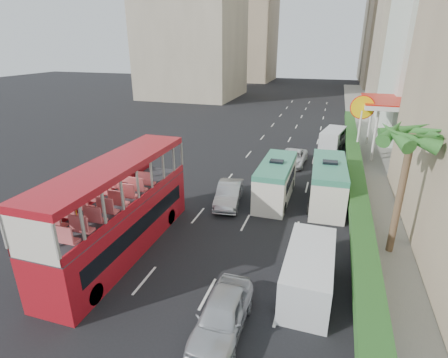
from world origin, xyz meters
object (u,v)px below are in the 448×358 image
at_px(minibus_near, 276,181).
at_px(panel_van_far, 333,138).
at_px(car_silver_lane_a, 229,203).
at_px(shell_station, 394,128).
at_px(double_decker_bus, 119,208).
at_px(car_silver_lane_b, 222,330).
at_px(van_asset, 293,164).
at_px(palm_tree, 400,196).
at_px(panel_van_near, 309,272).
at_px(minibus_far, 328,183).

bearing_deg(minibus_near, panel_van_far, 77.13).
relative_size(car_silver_lane_a, shell_station, 0.56).
bearing_deg(double_decker_bus, shell_station, 55.18).
xyz_separation_m(car_silver_lane_b, van_asset, (0.17, 21.05, 0.00)).
bearing_deg(panel_van_far, palm_tree, -69.59).
bearing_deg(van_asset, car_silver_lane_b, -88.19).
bearing_deg(shell_station, panel_van_near, -104.71).
bearing_deg(panel_van_far, shell_station, -3.10).
distance_m(van_asset, panel_van_far, 7.97).
bearing_deg(double_decker_bus, van_asset, 67.75).
distance_m(panel_van_near, palm_tree, 6.37).
distance_m(double_decker_bus, minibus_near, 11.41).
height_order(double_decker_bus, van_asset, double_decker_bus).
relative_size(car_silver_lane_a, palm_tree, 0.70).
xyz_separation_m(panel_van_far, shell_station, (5.62, -1.40, 1.80)).
xyz_separation_m(panel_van_near, shell_station, (6.14, 23.41, 1.73)).
xyz_separation_m(car_silver_lane_b, palm_tree, (6.92, 7.83, 3.38)).
bearing_deg(double_decker_bus, minibus_near, 53.52).
height_order(double_decker_bus, minibus_far, double_decker_bus).
xyz_separation_m(minibus_near, palm_tree, (7.05, -5.13, 1.99)).
distance_m(double_decker_bus, minibus_far, 14.09).
bearing_deg(minibus_far, minibus_near, -175.75).
xyz_separation_m(double_decker_bus, car_silver_lane_a, (3.81, 7.36, -2.53)).
height_order(car_silver_lane_a, car_silver_lane_b, car_silver_lane_b).
relative_size(car_silver_lane_a, panel_van_far, 0.95).
bearing_deg(palm_tree, car_silver_lane_a, 161.42).
xyz_separation_m(panel_van_near, palm_tree, (3.94, 4.41, 2.36)).
xyz_separation_m(double_decker_bus, panel_van_far, (10.38, 24.40, -1.58)).
relative_size(minibus_far, panel_van_far, 1.40).
relative_size(double_decker_bus, palm_tree, 1.72).
height_order(minibus_near, panel_van_near, minibus_near).
xyz_separation_m(van_asset, panel_van_near, (2.81, -17.63, 1.02)).
relative_size(minibus_near, panel_van_near, 1.23).
xyz_separation_m(car_silver_lane_a, shell_station, (12.19, 15.64, 2.75)).
height_order(panel_van_far, palm_tree, palm_tree).
height_order(car_silver_lane_b, panel_van_near, panel_van_near).
bearing_deg(car_silver_lane_b, van_asset, 89.12).
relative_size(car_silver_lane_b, panel_van_near, 0.87).
bearing_deg(panel_van_far, panel_van_near, -80.32).
xyz_separation_m(double_decker_bus, panel_van_near, (9.86, -0.41, -1.51)).
bearing_deg(minibus_near, van_asset, 88.41).
relative_size(double_decker_bus, van_asset, 2.35).
bearing_deg(minibus_far, car_silver_lane_b, -106.91).
bearing_deg(car_silver_lane_b, double_decker_bus, 150.47).
distance_m(car_silver_lane_b, palm_tree, 10.98).
height_order(panel_van_near, panel_van_far, panel_van_near).
relative_size(double_decker_bus, car_silver_lane_b, 2.48).
bearing_deg(car_silver_lane_a, shell_station, 43.90).
bearing_deg(panel_van_near, car_silver_lane_a, 128.68).
relative_size(minibus_near, palm_tree, 0.98).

